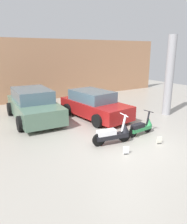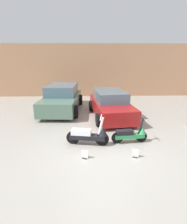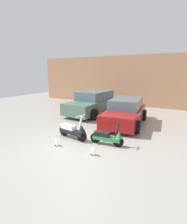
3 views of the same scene
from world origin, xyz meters
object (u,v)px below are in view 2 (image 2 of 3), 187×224
object	(u,v)px
scooter_front_right	(131,134)
car_rear_center	(110,105)
placard_near_right_scooter	(135,154)
car_rear_left	(62,98)
scooter_front_left	(89,135)
placard_near_left_scooter	(85,155)

from	to	relation	value
scooter_front_right	car_rear_center	world-z (taller)	car_rear_center
car_rear_center	placard_near_right_scooter	bearing A→B (deg)	-2.51
placard_near_right_scooter	car_rear_left	bearing A→B (deg)	119.45
scooter_front_left	car_rear_left	world-z (taller)	car_rear_left
car_rear_left	placard_near_right_scooter	xyz separation A→B (m)	(3.02, -5.35, -0.60)
car_rear_center	car_rear_left	bearing A→B (deg)	-122.34
car_rear_left	car_rear_center	bearing A→B (deg)	67.31
scooter_front_right	placard_near_right_scooter	xyz separation A→B (m)	(-0.09, -1.01, -0.22)
scooter_front_right	placard_near_left_scooter	size ratio (longest dim) A/B	5.13
car_rear_left	placard_near_left_scooter	world-z (taller)	car_rear_left
placard_near_left_scooter	placard_near_right_scooter	size ratio (longest dim) A/B	1.00
scooter_front_left	placard_near_left_scooter	distance (m)	0.94
placard_near_left_scooter	placard_near_right_scooter	xyz separation A→B (m)	(1.58, 0.02, 0.00)
scooter_front_right	placard_near_left_scooter	world-z (taller)	scooter_front_right
car_rear_center	placard_near_left_scooter	xyz separation A→B (m)	(-1.27, -4.07, -0.53)
car_rear_left	placard_near_left_scooter	bearing A→B (deg)	17.78
scooter_front_right	placard_near_right_scooter	bearing A→B (deg)	-101.48
scooter_front_right	car_rear_left	bearing A→B (deg)	119.43
scooter_front_right	placard_near_right_scooter	distance (m)	1.04
scooter_front_left	placard_near_right_scooter	xyz separation A→B (m)	(1.44, -0.88, -0.27)
car_rear_left	placard_near_right_scooter	world-z (taller)	car_rear_left
car_rear_center	placard_near_left_scooter	bearing A→B (deg)	-24.21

